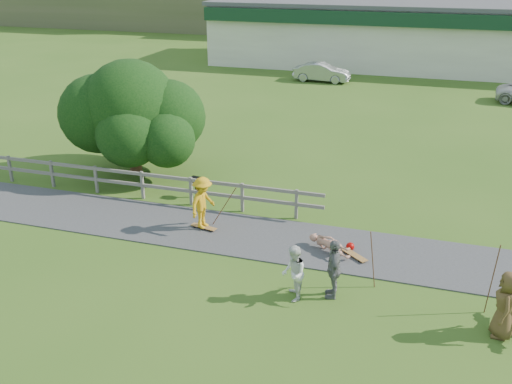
% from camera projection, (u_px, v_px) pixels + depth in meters
% --- Properties ---
extents(ground, '(260.00, 260.00, 0.00)m').
position_uv_depth(ground, '(209.00, 254.00, 17.81)').
color(ground, '#365B1A').
rests_on(ground, ground).
extents(path, '(34.00, 3.00, 0.04)m').
position_uv_depth(path, '(225.00, 232.00, 19.12)').
color(path, '#323134').
rests_on(path, ground).
extents(fence, '(15.05, 0.10, 1.10)m').
position_uv_depth(fence, '(127.00, 179.00, 21.70)').
color(fence, '#656159').
rests_on(fence, ground).
extents(strip_mall, '(32.50, 10.75, 5.10)m').
position_uv_depth(strip_mall, '(412.00, 34.00, 46.47)').
color(strip_mall, beige).
rests_on(strip_mall, ground).
extents(skater_rider, '(0.92, 1.28, 1.79)m').
position_uv_depth(skater_rider, '(203.00, 205.00, 19.01)').
color(skater_rider, gold).
rests_on(skater_rider, ground).
extents(skater_fallen, '(1.14, 1.49, 0.56)m').
position_uv_depth(skater_fallen, '(330.00, 245.00, 17.75)').
color(skater_fallen, tan).
rests_on(skater_fallen, ground).
extents(spectator_a, '(0.81, 0.92, 1.57)m').
position_uv_depth(spectator_a, '(293.00, 273.00, 15.19)').
color(spectator_a, silver).
rests_on(spectator_a, ground).
extents(spectator_b, '(0.57, 1.06, 1.71)m').
position_uv_depth(spectator_b, '(334.00, 269.00, 15.27)').
color(spectator_b, slate).
rests_on(spectator_b, ground).
extents(spectator_c, '(0.57, 0.87, 1.76)m').
position_uv_depth(spectator_c, '(506.00, 305.00, 13.66)').
color(spectator_c, brown).
rests_on(spectator_c, ground).
extents(car_silver, '(4.12, 1.60, 1.34)m').
position_uv_depth(car_silver, '(322.00, 72.00, 41.44)').
color(car_silver, '#9C9EA3').
rests_on(car_silver, ground).
extents(tree, '(6.22, 6.22, 4.12)m').
position_uv_depth(tree, '(132.00, 126.00, 23.53)').
color(tree, black).
rests_on(tree, ground).
extents(bbq, '(0.42, 0.35, 0.82)m').
position_uv_depth(bbq, '(196.00, 187.00, 21.77)').
color(bbq, black).
rests_on(bbq, ground).
extents(longboard_rider, '(0.96, 0.42, 0.10)m').
position_uv_depth(longboard_rider, '(204.00, 228.00, 19.34)').
color(longboard_rider, brown).
rests_on(longboard_rider, ground).
extents(longboard_fallen, '(0.90, 0.81, 0.11)m').
position_uv_depth(longboard_fallen, '(354.00, 256.00, 17.53)').
color(longboard_fallen, brown).
rests_on(longboard_fallen, ground).
extents(helmet, '(0.26, 0.26, 0.26)m').
position_uv_depth(helmet, '(350.00, 247.00, 17.95)').
color(helmet, '#A20704').
rests_on(helmet, ground).
extents(pole_rider, '(0.03, 0.03, 1.77)m').
position_uv_depth(pole_rider, '(224.00, 203.00, 19.20)').
color(pole_rider, brown).
rests_on(pole_rider, ground).
extents(pole_spec_left, '(0.03, 0.03, 1.73)m').
position_uv_depth(pole_spec_left, '(373.00, 260.00, 15.72)').
color(pole_spec_left, brown).
rests_on(pole_spec_left, ground).
extents(pole_spec_right, '(0.03, 0.03, 2.01)m').
position_uv_depth(pole_spec_right, '(492.00, 280.00, 14.49)').
color(pole_spec_right, brown).
rests_on(pole_spec_right, ground).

